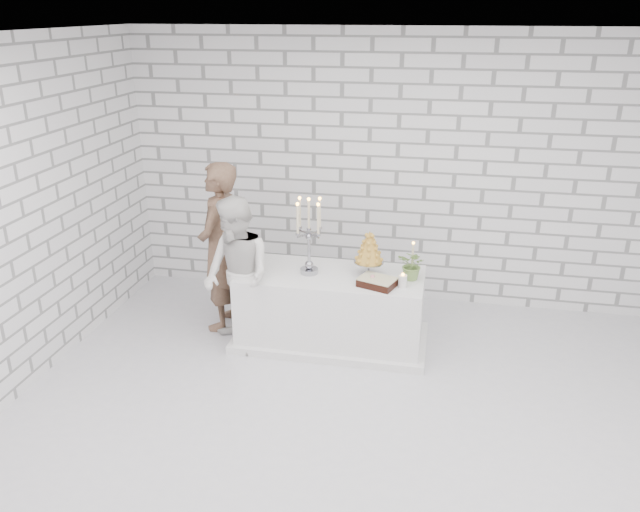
{
  "coord_description": "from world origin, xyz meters",
  "views": [
    {
      "loc": [
        0.51,
        -4.28,
        3.18
      ],
      "look_at": [
        -0.55,
        0.98,
        1.05
      ],
      "focal_mm": 35.39,
      "sensor_mm": 36.0,
      "label": 1
    }
  ],
  "objects_px": {
    "candelabra": "(309,236)",
    "croquembouche": "(369,253)",
    "groom": "(220,247)",
    "cake_table": "(331,308)",
    "bride": "(237,276)"
  },
  "relations": [
    {
      "from": "groom",
      "to": "bride",
      "type": "xyz_separation_m",
      "value": [
        0.33,
        -0.44,
        -0.11
      ]
    },
    {
      "from": "candelabra",
      "to": "croquembouche",
      "type": "height_order",
      "value": "candelabra"
    },
    {
      "from": "candelabra",
      "to": "croquembouche",
      "type": "xyz_separation_m",
      "value": [
        0.57,
        0.07,
        -0.16
      ]
    },
    {
      "from": "cake_table",
      "to": "groom",
      "type": "distance_m",
      "value": 1.3
    },
    {
      "from": "cake_table",
      "to": "croquembouche",
      "type": "height_order",
      "value": "croquembouche"
    },
    {
      "from": "cake_table",
      "to": "candelabra",
      "type": "distance_m",
      "value": 0.79
    },
    {
      "from": "bride",
      "to": "croquembouche",
      "type": "relative_size",
      "value": 3.42
    },
    {
      "from": "bride",
      "to": "candelabra",
      "type": "relative_size",
      "value": 2.02
    },
    {
      "from": "candelabra",
      "to": "bride",
      "type": "bearing_deg",
      "value": -157.4
    },
    {
      "from": "croquembouche",
      "to": "groom",
      "type": "bearing_deg",
      "value": 176.26
    },
    {
      "from": "cake_table",
      "to": "candelabra",
      "type": "xyz_separation_m",
      "value": [
        -0.21,
        -0.02,
        0.76
      ]
    },
    {
      "from": "bride",
      "to": "croquembouche",
      "type": "bearing_deg",
      "value": 58.87
    },
    {
      "from": "groom",
      "to": "croquembouche",
      "type": "height_order",
      "value": "groom"
    },
    {
      "from": "bride",
      "to": "croquembouche",
      "type": "distance_m",
      "value": 1.28
    },
    {
      "from": "groom",
      "to": "croquembouche",
      "type": "relative_size",
      "value": 3.91
    }
  ]
}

